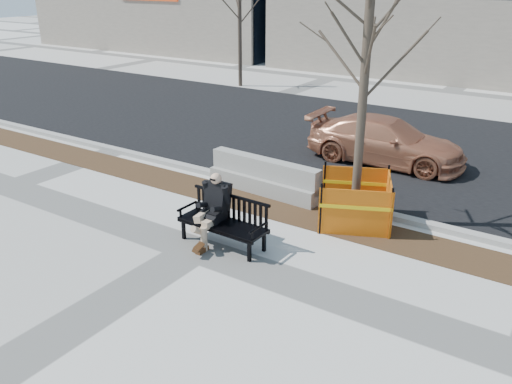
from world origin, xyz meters
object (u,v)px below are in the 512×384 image
bench (223,245)px  tree_fence (354,222)px  seated_man (215,240)px  sedan (384,162)px  jersey_barrier_left (265,192)px

bench → tree_fence: tree_fence is taller
seated_man → tree_fence: bearing=51.3°
sedan → jersey_barrier_left: (-1.66, -3.83, 0.00)m
tree_fence → jersey_barrier_left: tree_fence is taller
seated_man → jersey_barrier_left: 2.86m
seated_man → sedan: 6.72m
jersey_barrier_left → tree_fence: bearing=-5.5°
sedan → seated_man: bearing=169.6°
bench → jersey_barrier_left: size_ratio=0.62×
bench → seated_man: size_ratio=1.33×
tree_fence → sedan: tree_fence is taller
seated_man → jersey_barrier_left: (-0.58, 2.80, 0.00)m
bench → seated_man: seated_man is taller
sedan → bench: bearing=171.8°
bench → sedan: bearing=84.3°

